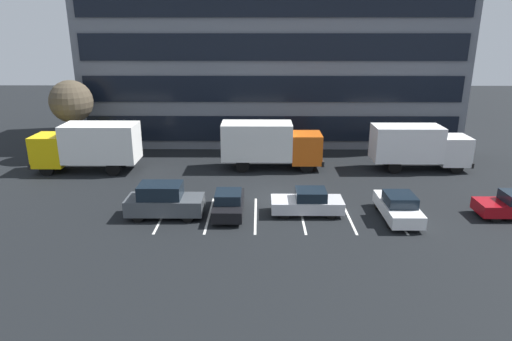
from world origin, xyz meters
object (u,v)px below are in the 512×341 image
object	(u,v)px
sedan_white	(398,207)
sedan_black	(229,203)
suv_charcoal	(164,201)
box_truck_orange	(270,143)
box_truck_white	(418,145)
box_truck_yellow	(88,145)
bare_tree	(71,102)
sedan_silver	(308,202)

from	to	relation	value
sedan_white	sedan_black	distance (m)	10.07
suv_charcoal	sedan_white	distance (m)	13.89
box_truck_orange	box_truck_white	size ratio (longest dim) A/B	1.05
box_truck_white	sedan_white	distance (m)	10.64
suv_charcoal	box_truck_yellow	bearing A→B (deg)	130.86
bare_tree	box_truck_white	bearing A→B (deg)	-6.47
suv_charcoal	bare_tree	xyz separation A→B (m)	(-10.14, 12.64, 3.88)
suv_charcoal	sedan_black	size ratio (longest dim) A/B	1.09
box_truck_yellow	sedan_silver	size ratio (longest dim) A/B	1.88
box_truck_yellow	sedan_white	world-z (taller)	box_truck_yellow
bare_tree	box_truck_orange	bearing A→B (deg)	-10.13
suv_charcoal	sedan_white	world-z (taller)	suv_charcoal
box_truck_orange	box_truck_yellow	distance (m)	14.14
box_truck_orange	box_truck_yellow	xyz separation A→B (m)	(-14.11, -0.86, 0.04)
box_truck_orange	sedan_silver	size ratio (longest dim) A/B	1.85
box_truck_orange	sedan_white	xyz separation A→B (m)	(7.40, -9.90, -1.33)
box_truck_yellow	box_truck_white	distance (m)	25.82
suv_charcoal	bare_tree	distance (m)	16.67
sedan_white	suv_charcoal	bearing A→B (deg)	179.07
box_truck_white	sedan_white	xyz separation A→B (m)	(-4.30, -9.65, -1.23)
box_truck_white	bare_tree	distance (m)	28.66
sedan_white	bare_tree	bearing A→B (deg)	151.83
sedan_silver	bare_tree	xyz separation A→B (m)	(-18.76, 12.19, 4.14)
sedan_black	sedan_white	bearing A→B (deg)	-3.32
box_truck_yellow	box_truck_orange	bearing A→B (deg)	3.47
sedan_silver	bare_tree	world-z (taller)	bare_tree
box_truck_white	bare_tree	world-z (taller)	bare_tree
sedan_black	sedan_silver	distance (m)	4.79
sedan_white	bare_tree	world-z (taller)	bare_tree
box_truck_white	suv_charcoal	bearing A→B (deg)	-152.59
box_truck_yellow	sedan_silver	world-z (taller)	box_truck_yellow
sedan_silver	bare_tree	size ratio (longest dim) A/B	0.65
box_truck_yellow	sedan_white	size ratio (longest dim) A/B	1.82
box_truck_orange	box_truck_yellow	world-z (taller)	box_truck_yellow
box_truck_white	bare_tree	xyz separation A→B (m)	(-28.33, 3.21, 2.88)
box_truck_orange	bare_tree	world-z (taller)	bare_tree
box_truck_orange	bare_tree	size ratio (longest dim) A/B	1.20
sedan_white	sedan_silver	xyz separation A→B (m)	(-5.26, 0.68, -0.02)
box_truck_orange	suv_charcoal	xyz separation A→B (m)	(-6.49, -9.67, -1.09)
suv_charcoal	sedan_white	bearing A→B (deg)	-0.93
box_truck_yellow	sedan_black	size ratio (longest dim) A/B	1.95
box_truck_orange	box_truck_white	world-z (taller)	box_truck_orange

